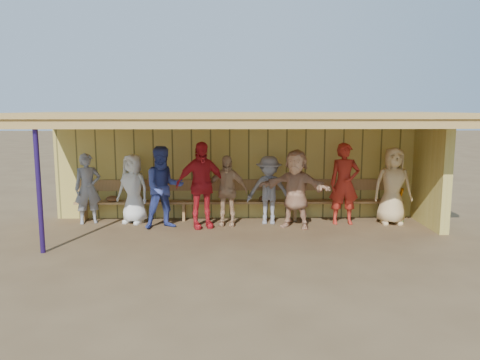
# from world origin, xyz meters

# --- Properties ---
(ground) EXTENTS (90.00, 90.00, 0.00)m
(ground) POSITION_xyz_m (0.00, 0.00, 0.00)
(ground) COLOR brown
(ground) RESTS_ON ground
(player_a) EXTENTS (0.68, 0.57, 1.59)m
(player_a) POSITION_xyz_m (-3.42, 0.81, 0.79)
(player_a) COLOR gray
(player_a) RESTS_ON ground
(player_b) EXTENTS (0.90, 0.75, 1.57)m
(player_b) POSITION_xyz_m (-2.41, 0.81, 0.79)
(player_b) COLOR white
(player_b) RESTS_ON ground
(player_c) EXTENTS (1.04, 0.93, 1.78)m
(player_c) POSITION_xyz_m (-1.65, 0.35, 0.89)
(player_c) COLOR #39489C
(player_c) RESTS_ON ground
(player_d) EXTENTS (1.19, 0.79, 1.88)m
(player_d) POSITION_xyz_m (-0.85, 0.37, 0.94)
(player_d) COLOR red
(player_d) RESTS_ON ground
(player_e) EXTENTS (1.05, 0.67, 1.54)m
(player_e) POSITION_xyz_m (0.66, 0.68, 0.77)
(player_e) COLOR gray
(player_e) RESTS_ON ground
(player_f) EXTENTS (1.66, 1.09, 1.71)m
(player_f) POSITION_xyz_m (1.21, 0.32, 0.86)
(player_f) COLOR tan
(player_f) RESTS_ON ground
(player_g) EXTENTS (0.67, 0.45, 1.83)m
(player_g) POSITION_xyz_m (2.34, 0.64, 0.91)
(player_g) COLOR #AB281B
(player_g) RESTS_ON ground
(player_h) EXTENTS (0.87, 0.58, 1.73)m
(player_h) POSITION_xyz_m (3.42, 0.61, 0.87)
(player_h) COLOR #D7B479
(player_h) RESTS_ON ground
(player_extra) EXTENTS (0.96, 0.49, 1.57)m
(player_extra) POSITION_xyz_m (-0.30, 0.55, 0.78)
(player_extra) COLOR tan
(player_extra) RESTS_ON ground
(dugout_structure) EXTENTS (8.80, 3.20, 2.50)m
(dugout_structure) POSITION_xyz_m (0.39, 0.69, 1.69)
(dugout_structure) COLOR tan
(dugout_structure) RESTS_ON ground
(bench) EXTENTS (7.60, 0.34, 0.93)m
(bench) POSITION_xyz_m (0.00, 1.12, 0.53)
(bench) COLOR #AA7F49
(bench) RESTS_ON ground
(dugout_equipment) EXTENTS (6.80, 0.62, 0.80)m
(dugout_equipment) POSITION_xyz_m (-0.67, 0.99, 0.49)
(dugout_equipment) COLOR orange
(dugout_equipment) RESTS_ON ground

